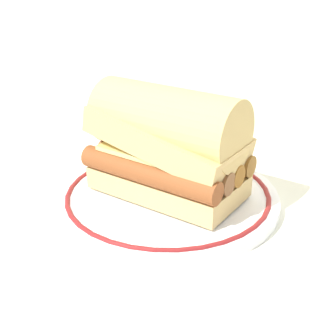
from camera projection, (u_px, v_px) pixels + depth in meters
name	position (u px, v px, depth m)	size (l,w,h in m)	color
ground_plane	(184.00, 202.00, 0.56)	(1.50, 1.50, 0.00)	silver
plate	(168.00, 196.00, 0.56)	(0.26, 0.26, 0.01)	white
sausage_sandwich	(168.00, 143.00, 0.53)	(0.18, 0.12, 0.13)	tan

